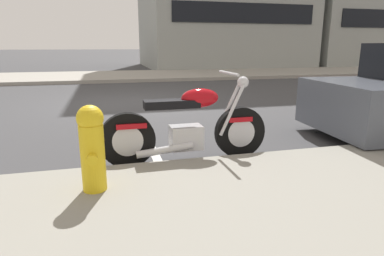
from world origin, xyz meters
name	(u,v)px	position (x,y,z in m)	size (l,w,h in m)	color
ground_plane	(130,103)	(0.00, 0.00, 0.00)	(260.00, 260.00, 0.00)	#3D3D3F
sidewalk_far_curb	(337,71)	(12.00, 7.43, 0.07)	(120.00, 5.00, 0.14)	gray
parking_stall_stripe	(154,154)	(0.00, -4.33, 0.00)	(0.12, 2.20, 0.01)	silver
parked_motorcycle	(188,128)	(0.37, -4.74, 0.44)	(2.14, 0.62, 1.14)	black
fire_hydrant	(92,146)	(-0.75, -5.66, 0.57)	(0.24, 0.36, 0.80)	gold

